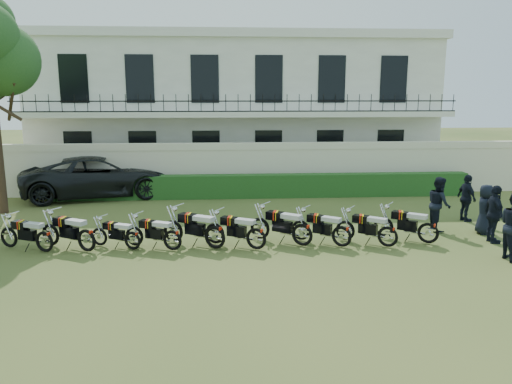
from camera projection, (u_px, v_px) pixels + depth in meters
ground at (249, 248)px, 14.56m from camera, size 100.00×100.00×0.00m
perimeter_wall at (239, 168)px, 22.16m from camera, size 30.00×0.35×2.30m
hedge at (263, 186)px, 21.58m from camera, size 18.00×0.60×1.00m
building at (235, 107)px, 27.50m from camera, size 20.40×9.60×7.40m
motorcycle_0 at (44, 237)px, 14.03m from camera, size 1.78×0.90×1.04m
motorcycle_1 at (86, 235)px, 14.07m from camera, size 1.83×1.10×1.12m
motorcycle_2 at (132, 236)px, 14.27m from camera, size 1.57×0.81×0.92m
motorcycle_3 at (172, 235)px, 14.20m from camera, size 1.73×0.89×1.01m
motorcycle_4 at (215, 232)px, 14.33m from camera, size 1.90×1.16×1.16m
motorcycle_5 at (256, 233)px, 14.27m from camera, size 1.79×1.04×1.08m
motorcycle_6 at (302, 229)px, 14.60m from camera, size 1.79×1.27×1.15m
motorcycle_7 at (342, 231)px, 14.52m from camera, size 1.65×1.21×1.06m
motorcycle_8 at (388, 232)px, 14.52m from camera, size 1.63×1.18×1.05m
motorcycle_9 at (428, 228)px, 14.85m from camera, size 1.67×1.23×1.08m
suv at (100, 176)px, 21.66m from camera, size 6.95×4.40×1.79m
officer_2 at (494, 214)px, 14.93m from camera, size 0.49×1.06×1.76m
officer_3 at (485, 209)px, 15.92m from camera, size 0.62×0.85×1.60m
officer_4 at (439, 204)px, 16.28m from camera, size 0.76×0.93×1.79m
officer_5 at (467, 198)px, 17.48m from camera, size 0.53×1.02×1.66m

